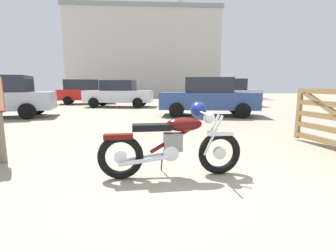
# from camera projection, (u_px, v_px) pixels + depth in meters

# --- Properties ---
(ground_plane) EXTENTS (80.00, 80.00, 0.00)m
(ground_plane) POSITION_uv_depth(u_px,v_px,m) (192.00, 186.00, 3.19)
(ground_plane) COLOR gray
(vintage_motorcycle) EXTENTS (2.08, 0.73, 1.07)m
(vintage_motorcycle) POSITION_uv_depth(u_px,v_px,m) (175.00, 143.00, 3.49)
(vintage_motorcycle) COLOR black
(vintage_motorcycle) RESTS_ON ground_plane
(pale_sedan_back) EXTENTS (4.00, 2.03, 1.78)m
(pale_sedan_back) POSITION_uv_depth(u_px,v_px,m) (228.00, 92.00, 16.01)
(pale_sedan_back) COLOR black
(pale_sedan_back) RESTS_ON ground_plane
(white_estate_far) EXTENTS (4.44, 2.48, 1.67)m
(white_estate_far) POSITION_uv_depth(u_px,v_px,m) (208.00, 97.00, 10.73)
(white_estate_far) COLOR black
(white_estate_far) RESTS_ON ground_plane
(silver_sedan_mid) EXTENTS (4.12, 2.31, 1.78)m
(silver_sedan_mid) POSITION_uv_depth(u_px,v_px,m) (85.00, 91.00, 18.08)
(silver_sedan_mid) COLOR black
(silver_sedan_mid) RESTS_ON ground_plane
(red_hatchback_near) EXTENTS (4.41, 2.39, 1.67)m
(red_hatchback_near) POSITION_uv_depth(u_px,v_px,m) (119.00, 94.00, 15.42)
(red_hatchback_near) COLOR black
(red_hatchback_near) RESTS_ON ground_plane
(industrial_building) EXTENTS (20.23, 9.16, 23.59)m
(industrial_building) POSITION_uv_depth(u_px,v_px,m) (145.00, 54.00, 34.31)
(industrial_building) COLOR beige
(industrial_building) RESTS_ON ground_plane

